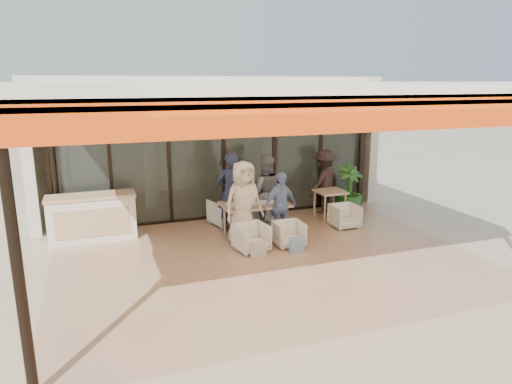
# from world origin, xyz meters

# --- Properties ---
(ground) EXTENTS (70.00, 70.00, 0.00)m
(ground) POSITION_xyz_m (0.00, 0.00, 0.00)
(ground) COLOR #C6B293
(ground) RESTS_ON ground
(terrace_floor) EXTENTS (8.00, 6.00, 0.01)m
(terrace_floor) POSITION_xyz_m (0.00, 0.00, 0.01)
(terrace_floor) COLOR tan
(terrace_floor) RESTS_ON ground
(terrace_structure) EXTENTS (8.00, 6.00, 3.40)m
(terrace_structure) POSITION_xyz_m (0.00, -0.26, 3.25)
(terrace_structure) COLOR silver
(terrace_structure) RESTS_ON ground
(glass_storefront) EXTENTS (8.08, 0.10, 3.20)m
(glass_storefront) POSITION_xyz_m (0.00, 3.00, 1.60)
(glass_storefront) COLOR #9EADA3
(glass_storefront) RESTS_ON ground
(interior_block) EXTENTS (9.05, 3.62, 3.52)m
(interior_block) POSITION_xyz_m (0.01, 5.31, 2.23)
(interior_block) COLOR silver
(interior_block) RESTS_ON ground
(host_counter) EXTENTS (1.85, 0.65, 1.04)m
(host_counter) POSITION_xyz_m (-3.17, 2.30, 0.53)
(host_counter) COLOR silver
(host_counter) RESTS_ON ground
(dining_table) EXTENTS (1.50, 0.90, 0.93)m
(dining_table) POSITION_xyz_m (0.28, 1.48, 0.69)
(dining_table) COLOR #D4AC81
(dining_table) RESTS_ON ground
(chair_far_left) EXTENTS (0.84, 0.81, 0.70)m
(chair_far_left) POSITION_xyz_m (-0.14, 2.42, 0.35)
(chair_far_left) COLOR white
(chair_far_left) RESTS_ON ground
(chair_far_right) EXTENTS (0.68, 0.65, 0.64)m
(chair_far_right) POSITION_xyz_m (0.70, 2.42, 0.32)
(chair_far_right) COLOR white
(chair_far_right) RESTS_ON ground
(chair_near_left) EXTENTS (0.71, 0.68, 0.64)m
(chair_near_left) POSITION_xyz_m (-0.14, 0.52, 0.32)
(chair_near_left) COLOR white
(chair_near_left) RESTS_ON ground
(chair_near_right) EXTENTS (0.59, 0.56, 0.60)m
(chair_near_right) POSITION_xyz_m (0.70, 0.52, 0.30)
(chair_near_right) COLOR white
(chair_near_right) RESTS_ON ground
(diner_navy) EXTENTS (0.71, 0.50, 1.86)m
(diner_navy) POSITION_xyz_m (-0.14, 1.92, 0.93)
(diner_navy) COLOR #1A223A
(diner_navy) RESTS_ON ground
(diner_grey) EXTENTS (1.00, 0.87, 1.74)m
(diner_grey) POSITION_xyz_m (0.70, 1.92, 0.87)
(diner_grey) COLOR slate
(diner_grey) RESTS_ON ground
(diner_cream) EXTENTS (0.98, 0.73, 1.80)m
(diner_cream) POSITION_xyz_m (-0.14, 1.02, 0.90)
(diner_cream) COLOR beige
(diner_cream) RESTS_ON ground
(diner_periwinkle) EXTENTS (0.95, 0.60, 1.51)m
(diner_periwinkle) POSITION_xyz_m (0.70, 1.02, 0.75)
(diner_periwinkle) COLOR #6D86B6
(diner_periwinkle) RESTS_ON ground
(tote_bag_cream) EXTENTS (0.30, 0.10, 0.34)m
(tote_bag_cream) POSITION_xyz_m (-0.14, 0.12, 0.17)
(tote_bag_cream) COLOR silver
(tote_bag_cream) RESTS_ON ground
(tote_bag_blue) EXTENTS (0.30, 0.10, 0.34)m
(tote_bag_blue) POSITION_xyz_m (0.70, 0.12, 0.17)
(tote_bag_blue) COLOR #99BFD8
(tote_bag_blue) RESTS_ON ground
(side_table) EXTENTS (0.70, 0.70, 0.74)m
(side_table) POSITION_xyz_m (2.47, 1.98, 0.64)
(side_table) COLOR #D4AC81
(side_table) RESTS_ON ground
(side_chair) EXTENTS (0.62, 0.58, 0.63)m
(side_chair) POSITION_xyz_m (2.47, 1.23, 0.31)
(side_chair) COLOR white
(side_chair) RESTS_ON ground
(standing_woman) EXTENTS (1.26, 1.03, 1.70)m
(standing_woman) POSITION_xyz_m (2.57, 2.49, 0.85)
(standing_woman) COLOR black
(standing_woman) RESTS_ON ground
(potted_palm) EXTENTS (0.84, 0.84, 1.32)m
(potted_palm) POSITION_xyz_m (3.12, 2.20, 0.66)
(potted_palm) COLOR #1E5919
(potted_palm) RESTS_ON ground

